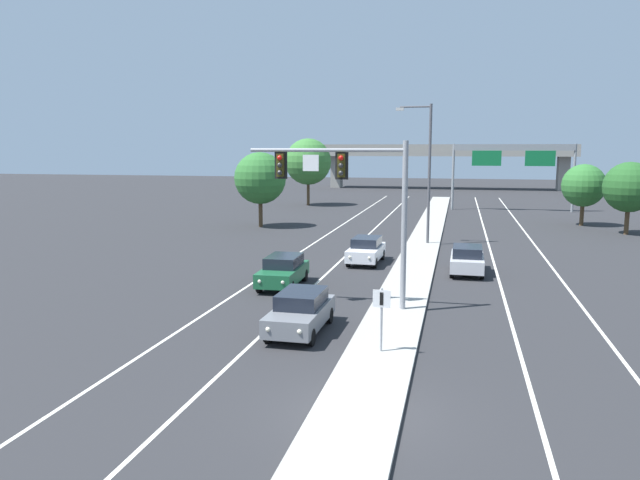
{
  "coord_description": "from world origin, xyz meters",
  "views": [
    {
      "loc": [
        2.46,
        -15.37,
        7.04
      ],
      "look_at": [
        -3.2,
        9.44,
        3.2
      ],
      "focal_mm": 34.29,
      "sensor_mm": 36.0,
      "label": 1
    }
  ],
  "objects_px": {
    "overhead_signal_mast": "(354,189)",
    "street_lamp_median": "(426,165)",
    "car_oncoming_grey": "(301,311)",
    "tree_far_left_c": "(260,178)",
    "car_receding_silver": "(467,259)",
    "tree_far_right_b": "(629,187)",
    "car_oncoming_white": "(366,250)",
    "car_oncoming_green": "(283,271)",
    "tree_far_left_b": "(308,162)",
    "median_sign_post": "(381,310)",
    "highway_sign_gantry": "(513,156)",
    "tree_far_right_a": "(584,186)"
  },
  "relations": [
    {
      "from": "street_lamp_median",
      "to": "car_oncoming_green",
      "type": "height_order",
      "value": "street_lamp_median"
    },
    {
      "from": "overhead_signal_mast",
      "to": "car_oncoming_white",
      "type": "distance_m",
      "value": 11.95
    },
    {
      "from": "overhead_signal_mast",
      "to": "street_lamp_median",
      "type": "distance_m",
      "value": 19.14
    },
    {
      "from": "car_oncoming_green",
      "to": "car_receding_silver",
      "type": "bearing_deg",
      "value": 30.74
    },
    {
      "from": "car_oncoming_green",
      "to": "tree_far_left_b",
      "type": "relative_size",
      "value": 0.55
    },
    {
      "from": "tree_far_left_c",
      "to": "tree_far_right_a",
      "type": "relative_size",
      "value": 1.19
    },
    {
      "from": "street_lamp_median",
      "to": "car_oncoming_green",
      "type": "xyz_separation_m",
      "value": [
        -6.29,
        -15.39,
        -4.97
      ]
    },
    {
      "from": "overhead_signal_mast",
      "to": "car_oncoming_white",
      "type": "relative_size",
      "value": 1.6
    },
    {
      "from": "car_oncoming_green",
      "to": "tree_far_left_c",
      "type": "relative_size",
      "value": 0.67
    },
    {
      "from": "median_sign_post",
      "to": "car_oncoming_grey",
      "type": "distance_m",
      "value": 3.99
    },
    {
      "from": "car_oncoming_white",
      "to": "tree_far_right_b",
      "type": "xyz_separation_m",
      "value": [
        18.98,
        17.19,
        3.06
      ]
    },
    {
      "from": "car_oncoming_white",
      "to": "tree_far_left_b",
      "type": "distance_m",
      "value": 38.87
    },
    {
      "from": "tree_far_left_b",
      "to": "tree_far_right_a",
      "type": "relative_size",
      "value": 1.46
    },
    {
      "from": "overhead_signal_mast",
      "to": "tree_far_right_a",
      "type": "xyz_separation_m",
      "value": [
        15.42,
        33.58,
        -1.65
      ]
    },
    {
      "from": "car_oncoming_green",
      "to": "highway_sign_gantry",
      "type": "bearing_deg",
      "value": 71.22
    },
    {
      "from": "car_oncoming_grey",
      "to": "highway_sign_gantry",
      "type": "height_order",
      "value": "highway_sign_gantry"
    },
    {
      "from": "median_sign_post",
      "to": "highway_sign_gantry",
      "type": "height_order",
      "value": "highway_sign_gantry"
    },
    {
      "from": "median_sign_post",
      "to": "street_lamp_median",
      "type": "relative_size",
      "value": 0.22
    },
    {
      "from": "street_lamp_median",
      "to": "tree_far_right_a",
      "type": "height_order",
      "value": "street_lamp_median"
    },
    {
      "from": "street_lamp_median",
      "to": "tree_far_left_b",
      "type": "distance_m",
      "value": 32.56
    },
    {
      "from": "car_oncoming_grey",
      "to": "tree_far_left_c",
      "type": "bearing_deg",
      "value": 111.09
    },
    {
      "from": "median_sign_post",
      "to": "tree_far_right_b",
      "type": "distance_m",
      "value": 37.61
    },
    {
      "from": "overhead_signal_mast",
      "to": "car_receding_silver",
      "type": "xyz_separation_m",
      "value": [
        4.98,
        9.12,
        -4.5
      ]
    },
    {
      "from": "tree_far_left_c",
      "to": "tree_far_right_a",
      "type": "distance_m",
      "value": 29.32
    },
    {
      "from": "median_sign_post",
      "to": "tree_far_right_a",
      "type": "distance_m",
      "value": 41.64
    },
    {
      "from": "overhead_signal_mast",
      "to": "street_lamp_median",
      "type": "relative_size",
      "value": 0.72
    },
    {
      "from": "car_oncoming_white",
      "to": "highway_sign_gantry",
      "type": "bearing_deg",
      "value": 72.2
    },
    {
      "from": "median_sign_post",
      "to": "tree_far_right_b",
      "type": "height_order",
      "value": "tree_far_right_b"
    },
    {
      "from": "highway_sign_gantry",
      "to": "tree_far_right_b",
      "type": "xyz_separation_m",
      "value": [
        7.75,
        -17.78,
        -2.29
      ]
    },
    {
      "from": "car_oncoming_white",
      "to": "tree_far_right_a",
      "type": "relative_size",
      "value": 0.8
    },
    {
      "from": "car_oncoming_grey",
      "to": "car_oncoming_white",
      "type": "height_order",
      "value": "same"
    },
    {
      "from": "overhead_signal_mast",
      "to": "car_oncoming_white",
      "type": "bearing_deg",
      "value": 95.54
    },
    {
      "from": "car_receding_silver",
      "to": "tree_far_right_b",
      "type": "distance_m",
      "value": 23.26
    },
    {
      "from": "tree_far_right_b",
      "to": "tree_far_right_a",
      "type": "bearing_deg",
      "value": 114.86
    },
    {
      "from": "car_oncoming_white",
      "to": "tree_far_left_b",
      "type": "height_order",
      "value": "tree_far_left_b"
    },
    {
      "from": "overhead_signal_mast",
      "to": "tree_far_left_b",
      "type": "xyz_separation_m",
      "value": [
        -13.81,
        47.46,
        0.05
      ]
    },
    {
      "from": "median_sign_post",
      "to": "car_oncoming_green",
      "type": "height_order",
      "value": "median_sign_post"
    },
    {
      "from": "median_sign_post",
      "to": "highway_sign_gantry",
      "type": "relative_size",
      "value": 0.17
    },
    {
      "from": "car_oncoming_white",
      "to": "car_receding_silver",
      "type": "bearing_deg",
      "value": -17.41
    },
    {
      "from": "median_sign_post",
      "to": "car_oncoming_green",
      "type": "xyz_separation_m",
      "value": [
        -6.23,
        9.41,
        -0.77
      ]
    },
    {
      "from": "overhead_signal_mast",
      "to": "median_sign_post",
      "type": "distance_m",
      "value": 7.15
    },
    {
      "from": "overhead_signal_mast",
      "to": "tree_far_left_c",
      "type": "distance_m",
      "value": 29.27
    },
    {
      "from": "car_oncoming_white",
      "to": "tree_far_left_c",
      "type": "height_order",
      "value": "tree_far_left_c"
    },
    {
      "from": "car_receding_silver",
      "to": "tree_far_left_c",
      "type": "bearing_deg",
      "value": 136.36
    },
    {
      "from": "car_oncoming_white",
      "to": "highway_sign_gantry",
      "type": "xyz_separation_m",
      "value": [
        11.23,
        34.97,
        5.34
      ]
    },
    {
      "from": "car_oncoming_white",
      "to": "tree_far_left_b",
      "type": "relative_size",
      "value": 0.55
    },
    {
      "from": "tree_far_left_b",
      "to": "tree_far_right_b",
      "type": "relative_size",
      "value": 1.38
    },
    {
      "from": "highway_sign_gantry",
      "to": "overhead_signal_mast",
      "type": "bearing_deg",
      "value": -102.45
    },
    {
      "from": "car_oncoming_green",
      "to": "tree_far_right_a",
      "type": "relative_size",
      "value": 0.8
    },
    {
      "from": "street_lamp_median",
      "to": "tree_far_left_c",
      "type": "xyz_separation_m",
      "value": [
        -15.0,
        7.2,
        -1.43
      ]
    }
  ]
}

